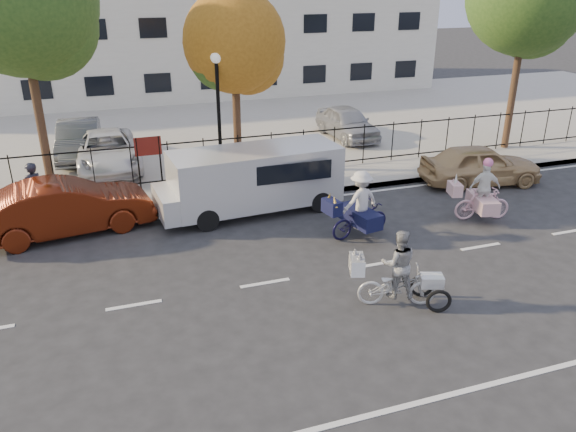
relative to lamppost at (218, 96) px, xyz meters
name	(u,v)px	position (x,y,z in m)	size (l,w,h in m)	color
ground	(265,283)	(-0.50, -6.80, -3.11)	(120.00, 120.00, 0.00)	#333334
road_markings	(265,283)	(-0.50, -6.80, -3.11)	(60.00, 9.52, 0.01)	silver
curb	(219,204)	(-0.50, -1.75, -3.04)	(60.00, 0.10, 0.15)	#A8A399
sidewalk	(212,193)	(-0.50, -0.70, -3.04)	(60.00, 2.20, 0.15)	#A8A399
parking_lot	(173,129)	(-0.50, 8.20, -3.04)	(60.00, 15.60, 0.15)	#A8A399
iron_fence	(204,160)	(-0.50, 0.40, -2.21)	(58.00, 0.06, 1.50)	black
building	(146,42)	(-0.50, 18.20, -0.11)	(34.00, 10.00, 6.00)	silver
lamppost	(218,96)	(0.00, 0.00, 0.00)	(0.36, 0.36, 4.33)	black
street_sign	(149,153)	(-2.35, 0.00, -1.70)	(0.85, 0.06, 1.80)	black
zebra_trike	(398,277)	(1.96, -8.59, -2.43)	(2.06, 1.31, 1.77)	silver
unicorn_bike	(482,197)	(6.60, -5.22, -2.41)	(1.92, 1.38, 1.89)	#FDC0D1
bull_bike	(359,211)	(2.71, -5.10, -2.36)	(2.08, 1.45, 1.88)	black
white_van	(252,178)	(0.42, -2.46, -2.03)	(5.62, 2.22, 1.96)	silver
red_sedan	(66,207)	(-4.88, -2.30, -2.35)	(1.61, 4.62, 1.52)	#591A0A
gold_sedan	(481,165)	(8.49, -2.59, -2.42)	(1.64, 4.07, 1.39)	tan
pedestrian	(34,191)	(-5.74, -1.29, -2.12)	(0.62, 0.40, 1.69)	black
lot_car_b	(107,151)	(-3.59, 2.88, -2.31)	(2.17, 4.71, 1.31)	white
lot_car_c	(79,140)	(-4.55, 4.62, -2.26)	(1.49, 4.27, 1.41)	#494C50
lot_car_d	(347,122)	(6.44, 3.96, -2.29)	(1.59, 3.94, 1.34)	#9EA0A5
tree_west	(26,6)	(-5.35, 1.37, 2.71)	(4.54, 4.54, 8.32)	#442D1D
tree_mid	(238,46)	(1.06, 1.39, 1.35)	(3.51, 3.48, 6.38)	#442D1D
tree_east	(529,0)	(12.15, 0.56, 2.72)	(4.55, 4.55, 8.33)	#442D1D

